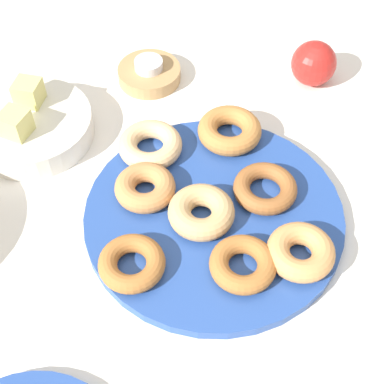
{
  "coord_description": "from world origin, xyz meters",
  "views": [
    {
      "loc": [
        -0.43,
        -0.12,
        0.62
      ],
      "look_at": [
        0.0,
        0.03,
        0.05
      ],
      "focal_mm": 54.33,
      "sensor_mm": 36.0,
      "label": 1
    }
  ],
  "objects_px": {
    "donut_6": "(132,263)",
    "apple": "(314,63)",
    "donut_3": "(301,252)",
    "fruit_bowl": "(32,127)",
    "donut_2": "(265,188)",
    "donut_7": "(243,264)",
    "donut_plate": "(214,216)",
    "donut_0": "(230,130)",
    "donut_4": "(201,212)",
    "donut_1": "(145,187)",
    "melon_chunk_right": "(28,92)",
    "donut_5": "(150,145)",
    "candle_holder": "(149,74)",
    "melon_chunk_left": "(15,123)",
    "tealight": "(149,65)"
  },
  "relations": [
    {
      "from": "donut_0",
      "to": "donut_1",
      "type": "bearing_deg",
      "value": 150.57
    },
    {
      "from": "donut_1",
      "to": "donut_4",
      "type": "bearing_deg",
      "value": -101.36
    },
    {
      "from": "donut_1",
      "to": "melon_chunk_left",
      "type": "xyz_separation_m",
      "value": [
        0.03,
        0.2,
        0.03
      ]
    },
    {
      "from": "donut_0",
      "to": "melon_chunk_right",
      "type": "bearing_deg",
      "value": 98.36
    },
    {
      "from": "donut_5",
      "to": "candle_holder",
      "type": "height_order",
      "value": "donut_5"
    },
    {
      "from": "donut_5",
      "to": "melon_chunk_right",
      "type": "relative_size",
      "value": 2.48
    },
    {
      "from": "donut_7",
      "to": "donut_6",
      "type": "bearing_deg",
      "value": 107.91
    },
    {
      "from": "donut_7",
      "to": "candle_holder",
      "type": "relative_size",
      "value": 0.81
    },
    {
      "from": "donut_1",
      "to": "donut_0",
      "type": "bearing_deg",
      "value": -29.43
    },
    {
      "from": "donut_plate",
      "to": "fruit_bowl",
      "type": "bearing_deg",
      "value": 78.3
    },
    {
      "from": "donut_1",
      "to": "donut_3",
      "type": "height_order",
      "value": "donut_3"
    },
    {
      "from": "donut_1",
      "to": "donut_2",
      "type": "bearing_deg",
      "value": -71.62
    },
    {
      "from": "donut_plate",
      "to": "donut_0",
      "type": "relative_size",
      "value": 3.7
    },
    {
      "from": "apple",
      "to": "tealight",
      "type": "bearing_deg",
      "value": 107.71
    },
    {
      "from": "donut_1",
      "to": "apple",
      "type": "xyz_separation_m",
      "value": [
        0.31,
        -0.16,
        0.01
      ]
    },
    {
      "from": "tealight",
      "to": "apple",
      "type": "relative_size",
      "value": 0.63
    },
    {
      "from": "donut_2",
      "to": "candle_holder",
      "type": "distance_m",
      "value": 0.3
    },
    {
      "from": "donut_plate",
      "to": "candle_holder",
      "type": "bearing_deg",
      "value": 37.7
    },
    {
      "from": "donut_2",
      "to": "donut_3",
      "type": "distance_m",
      "value": 0.11
    },
    {
      "from": "candle_holder",
      "to": "melon_chunk_right",
      "type": "distance_m",
      "value": 0.2
    },
    {
      "from": "fruit_bowl",
      "to": "candle_holder",
      "type": "bearing_deg",
      "value": -34.08
    },
    {
      "from": "donut_plate",
      "to": "candle_holder",
      "type": "height_order",
      "value": "candle_holder"
    },
    {
      "from": "donut_2",
      "to": "donut_5",
      "type": "xyz_separation_m",
      "value": [
        0.02,
        0.17,
        0.0
      ]
    },
    {
      "from": "melon_chunk_right",
      "to": "donut_plate",
      "type": "bearing_deg",
      "value": -106.62
    },
    {
      "from": "donut_6",
      "to": "apple",
      "type": "height_order",
      "value": "apple"
    },
    {
      "from": "donut_1",
      "to": "donut_5",
      "type": "xyz_separation_m",
      "value": [
        0.07,
        0.02,
        -0.0
      ]
    },
    {
      "from": "donut_plate",
      "to": "melon_chunk_left",
      "type": "bearing_deg",
      "value": 84.16
    },
    {
      "from": "donut_4",
      "to": "melon_chunk_left",
      "type": "xyz_separation_m",
      "value": [
        0.05,
        0.28,
        0.02
      ]
    },
    {
      "from": "donut_5",
      "to": "donut_7",
      "type": "height_order",
      "value": "donut_5"
    },
    {
      "from": "donut_6",
      "to": "tealight",
      "type": "bearing_deg",
      "value": 18.02
    },
    {
      "from": "donut_2",
      "to": "donut_7",
      "type": "height_order",
      "value": "donut_7"
    },
    {
      "from": "donut_1",
      "to": "donut_6",
      "type": "distance_m",
      "value": 0.12
    },
    {
      "from": "donut_5",
      "to": "donut_7",
      "type": "bearing_deg",
      "value": -129.77
    },
    {
      "from": "melon_chunk_right",
      "to": "fruit_bowl",
      "type": "bearing_deg",
      "value": -156.8
    },
    {
      "from": "donut_plate",
      "to": "donut_3",
      "type": "xyz_separation_m",
      "value": [
        -0.03,
        -0.12,
        0.02
      ]
    },
    {
      "from": "fruit_bowl",
      "to": "donut_0",
      "type": "bearing_deg",
      "value": -75.11
    },
    {
      "from": "donut_plate",
      "to": "donut_4",
      "type": "height_order",
      "value": "donut_4"
    },
    {
      "from": "donut_3",
      "to": "apple",
      "type": "distance_m",
      "value": 0.35
    },
    {
      "from": "donut_6",
      "to": "melon_chunk_left",
      "type": "height_order",
      "value": "melon_chunk_left"
    },
    {
      "from": "donut_5",
      "to": "melon_chunk_right",
      "type": "xyz_separation_m",
      "value": [
        0.02,
        0.19,
        0.03
      ]
    },
    {
      "from": "donut_3",
      "to": "tealight",
      "type": "bearing_deg",
      "value": 48.25
    },
    {
      "from": "donut_2",
      "to": "melon_chunk_left",
      "type": "xyz_separation_m",
      "value": [
        -0.02,
        0.35,
        0.03
      ]
    },
    {
      "from": "donut_6",
      "to": "candle_holder",
      "type": "height_order",
      "value": "donut_6"
    },
    {
      "from": "donut_2",
      "to": "melon_chunk_right",
      "type": "xyz_separation_m",
      "value": [
        0.04,
        0.36,
        0.03
      ]
    },
    {
      "from": "fruit_bowl",
      "to": "donut_plate",
      "type": "bearing_deg",
      "value": -101.7
    },
    {
      "from": "donut_3",
      "to": "candle_holder",
      "type": "xyz_separation_m",
      "value": [
        0.27,
        0.3,
        -0.02
      ]
    },
    {
      "from": "donut_2",
      "to": "donut_4",
      "type": "height_order",
      "value": "donut_4"
    },
    {
      "from": "donut_3",
      "to": "fruit_bowl",
      "type": "bearing_deg",
      "value": 77.09
    },
    {
      "from": "donut_5",
      "to": "fruit_bowl",
      "type": "bearing_deg",
      "value": 93.79
    },
    {
      "from": "donut_0",
      "to": "fruit_bowl",
      "type": "relative_size",
      "value": 0.51
    }
  ]
}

